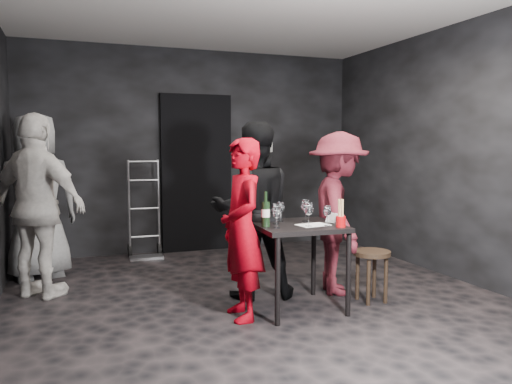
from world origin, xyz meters
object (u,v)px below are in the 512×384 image
object	(u,v)px
hand_truck	(145,240)
stool	(372,261)
tasting_table	(298,235)
bystander_grey	(36,182)
server_red	(242,230)
bystander_cream	(38,192)
breadstick_cup	(341,213)
woman_black	(253,202)
man_maroon	(338,210)
wine_bottle	(266,213)

from	to	relation	value
hand_truck	stool	world-z (taller)	hand_truck
tasting_table	bystander_grey	size ratio (longest dim) A/B	0.36
hand_truck	server_red	distance (m)	2.65
bystander_cream	breadstick_cup	size ratio (longest dim) A/B	7.93
woman_black	bystander_grey	bearing A→B (deg)	-25.95
tasting_table	woman_black	distance (m)	0.58
breadstick_cup	stool	bearing A→B (deg)	25.35
server_red	bystander_grey	size ratio (longest dim) A/B	0.71
bystander_cream	woman_black	bearing A→B (deg)	-160.43
hand_truck	bystander_grey	world-z (taller)	bystander_grey
man_maroon	wine_bottle	xyz separation A→B (m)	(-0.89, -0.35, 0.06)
man_maroon	breadstick_cup	world-z (taller)	man_maroon
wine_bottle	breadstick_cup	xyz separation A→B (m)	(0.58, -0.23, -0.00)
hand_truck	bystander_grey	distance (m)	1.59
stool	man_maroon	distance (m)	0.58
hand_truck	tasting_table	size ratio (longest dim) A/B	1.66
stool	bystander_cream	world-z (taller)	bystander_cream
tasting_table	bystander_cream	xyz separation A→B (m)	(-2.12, 1.14, 0.34)
server_red	breadstick_cup	world-z (taller)	server_red
tasting_table	server_red	xyz separation A→B (m)	(-0.52, -0.05, 0.09)
man_maroon	bystander_cream	bearing A→B (deg)	90.29
bystander_grey	breadstick_cup	distance (m)	3.26
stool	wine_bottle	distance (m)	1.15
bystander_cream	breadstick_cup	bearing A→B (deg)	-171.30
tasting_table	stool	world-z (taller)	tasting_table
hand_truck	wine_bottle	bearing A→B (deg)	-73.34
server_red	bystander_cream	size ratio (longest dim) A/B	0.74
wine_bottle	server_red	bearing A→B (deg)	-176.42
stool	man_maroon	world-z (taller)	man_maroon
bystander_cream	wine_bottle	size ratio (longest dim) A/B	6.74
stool	server_red	xyz separation A→B (m)	(-1.25, 0.00, 0.37)
tasting_table	man_maroon	world-z (taller)	man_maroon
tasting_table	wine_bottle	xyz separation A→B (m)	(-0.31, -0.03, 0.21)
woman_black	wine_bottle	distance (m)	0.51
tasting_table	stool	size ratio (longest dim) A/B	1.60
stool	server_red	bearing A→B (deg)	179.87
man_maroon	server_red	bearing A→B (deg)	125.55
stool	wine_bottle	bearing A→B (deg)	179.11
hand_truck	woman_black	size ratio (longest dim) A/B	0.69
bystander_grey	wine_bottle	distance (m)	2.68
woman_black	man_maroon	size ratio (longest dim) A/B	1.11
stool	woman_black	distance (m)	1.21
woman_black	bystander_cream	world-z (taller)	bystander_cream
server_red	stool	bearing A→B (deg)	90.75
bystander_grey	tasting_table	bearing A→B (deg)	121.03
bystander_grey	bystander_cream	bearing A→B (deg)	76.15
man_maroon	tasting_table	bearing A→B (deg)	135.85
tasting_table	bystander_cream	distance (m)	2.43
server_red	woman_black	xyz separation A→B (m)	(0.29, 0.52, 0.16)
server_red	woman_black	world-z (taller)	woman_black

